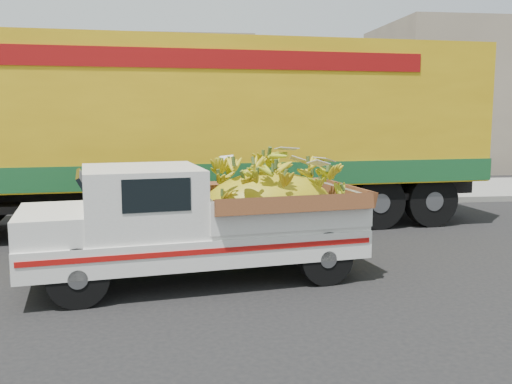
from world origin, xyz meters
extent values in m
plane|color=black|center=(0.00, 0.00, 0.00)|extent=(100.00, 100.00, 0.00)
cube|color=gray|center=(0.00, 5.70, 0.07)|extent=(60.00, 0.25, 0.15)
cube|color=gray|center=(0.00, 7.80, 0.07)|extent=(60.00, 4.00, 0.14)
cube|color=gray|center=(-8.00, 13.70, 2.50)|extent=(18.00, 6.00, 5.00)
cylinder|color=black|center=(-2.83, -1.60, 0.38)|extent=(0.78, 0.34, 0.76)
cylinder|color=black|center=(-3.06, -0.16, 0.38)|extent=(0.78, 0.34, 0.76)
cylinder|color=black|center=(0.41, -1.07, 0.38)|extent=(0.78, 0.34, 0.76)
cylinder|color=black|center=(0.18, 0.36, 0.38)|extent=(0.78, 0.34, 0.76)
cube|color=silver|center=(-1.37, -0.63, 0.55)|extent=(4.89, 2.42, 0.39)
cube|color=#A50F0C|center=(-1.24, -1.47, 0.62)|extent=(4.53, 0.74, 0.07)
cube|color=silver|center=(-3.65, -1.00, 0.45)|extent=(0.36, 1.65, 0.14)
cube|color=silver|center=(-3.27, -0.93, 0.93)|extent=(1.09, 1.71, 0.36)
cube|color=silver|center=(-2.09, -0.74, 1.20)|extent=(1.79, 1.85, 0.90)
cube|color=black|center=(-1.86, -1.53, 1.37)|extent=(0.84, 0.15, 0.42)
cube|color=silver|center=(-0.19, -0.44, 1.00)|extent=(2.53, 2.04, 0.51)
ellipsoid|color=gold|center=(-0.29, -0.45, 0.90)|extent=(2.26, 1.67, 1.28)
cylinder|color=black|center=(3.65, 2.66, 0.55)|extent=(1.12, 0.41, 1.10)
cylinder|color=black|center=(3.48, 4.65, 0.55)|extent=(1.12, 0.41, 1.10)
cylinder|color=black|center=(2.46, 2.56, 0.55)|extent=(1.12, 0.41, 1.10)
cylinder|color=black|center=(2.28, 4.55, 0.55)|extent=(1.12, 0.41, 1.10)
cube|color=black|center=(-1.12, 3.25, 0.78)|extent=(12.04, 2.04, 0.36)
cube|color=gold|center=(-1.12, 3.25, 2.38)|extent=(11.93, 3.51, 2.84)
cube|color=#175226|center=(-1.12, 3.25, 1.21)|extent=(11.99, 3.54, 0.45)
cube|color=maroon|center=(-1.01, 1.99, 3.35)|extent=(8.37, 0.75, 0.35)
camera|label=1|loc=(-1.57, -8.59, 2.37)|focal=40.00mm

